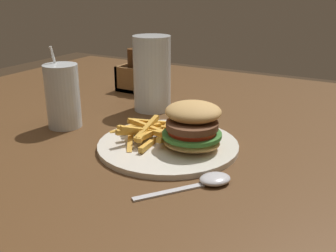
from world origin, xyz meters
name	(u,v)px	position (x,y,z in m)	size (l,w,h in m)	color
dining_table	(184,176)	(0.00, 0.00, 0.63)	(1.45, 1.08, 0.76)	brown
meal_plate_near	(177,136)	(0.06, -0.15, 0.79)	(0.26, 0.26, 0.09)	silver
beer_glass	(152,76)	(-0.11, 0.04, 0.84)	(0.09, 0.09, 0.18)	silver
juice_glass	(63,99)	(-0.21, -0.16, 0.82)	(0.07, 0.07, 0.17)	silver
spoon	(210,180)	(0.17, -0.24, 0.77)	(0.12, 0.14, 0.01)	silver
condiment_caddy	(141,75)	(-0.23, 0.17, 0.81)	(0.12, 0.08, 0.12)	brown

